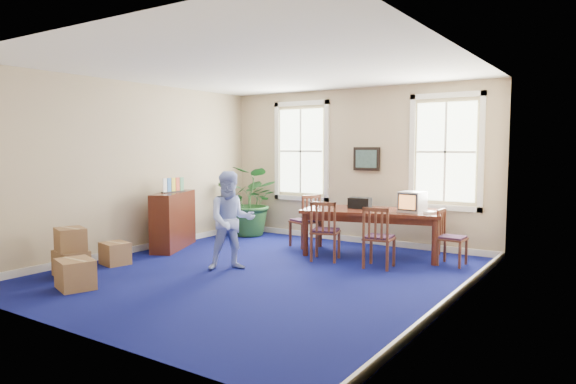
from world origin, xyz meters
The scene contains 25 objects.
floor centered at (0.00, 0.00, 0.00)m, with size 6.50×6.50×0.00m, color navy.
ceiling centered at (0.00, 0.00, 3.20)m, with size 6.50×6.50×0.00m, color white.
wall_back centered at (0.00, 3.25, 1.60)m, with size 6.50×6.50×0.00m, color tan.
wall_front centered at (0.00, -3.25, 1.60)m, with size 6.50×6.50×0.00m, color tan.
wall_left centered at (-3.00, 0.00, 1.60)m, with size 6.50×6.50×0.00m, color tan.
wall_right centered at (3.00, 0.00, 1.60)m, with size 6.50×6.50×0.00m, color tan.
baseboard_back centered at (0.00, 3.22, 0.06)m, with size 6.00×0.04×0.12m, color white.
baseboard_left centered at (-2.97, 0.00, 0.06)m, with size 0.04×6.50×0.12m, color white.
baseboard_right centered at (2.97, 0.00, 0.06)m, with size 0.04×6.50×0.12m, color white.
window_left centered at (-1.30, 3.23, 1.90)m, with size 1.40×0.12×2.20m, color white, non-canonical shape.
window_right centered at (1.90, 3.23, 1.90)m, with size 1.40×0.12×2.20m, color white, non-canonical shape.
wall_picture centered at (0.30, 3.20, 1.75)m, with size 0.58×0.06×0.48m, color black, non-canonical shape.
conference_table centered at (0.89, 2.21, 0.42)m, with size 2.48×1.13×0.85m, color #4C1D12, non-canonical shape.
crt_tv centered at (1.62, 2.27, 1.03)m, with size 0.40×0.44×0.36m, color #B7B7BC, non-canonical shape.
game_console centered at (1.96, 2.21, 0.87)m, with size 0.14×0.18×0.04m, color white.
equipment_bag centered at (0.61, 2.27, 0.95)m, with size 0.40×0.26×0.20m, color black.
chair_near_left centered at (0.38, 1.37, 0.53)m, with size 0.47×0.47×1.05m, color brown, non-canonical shape.
chair_near_right centered at (1.40, 1.37, 0.51)m, with size 0.46×0.46×1.02m, color brown, non-canonical shape.
chair_end_left centered at (-0.58, 2.21, 0.53)m, with size 0.47×0.47×1.06m, color brown, non-canonical shape.
chair_end_right centered at (2.36, 2.21, 0.47)m, with size 0.42×0.42×0.94m, color brown, non-canonical shape.
man centered at (-0.55, -0.08, 0.80)m, with size 0.78×0.61×1.60m, color #9EB3F8.
credenza centered at (-2.64, 0.64, 0.56)m, with size 0.41×1.43×1.12m, color #4C1D12.
brochure_rack centered at (-2.62, 0.64, 1.27)m, with size 0.12×0.69×0.30m, color #99999E, non-canonical shape.
potted_plant centered at (-2.26, 2.66, 0.78)m, with size 1.41×1.23×1.57m, color #1E4C21.
cardboard_boxes centered at (-2.15, -1.69, 0.39)m, with size 1.38×1.38×0.79m, color #966C42, non-canonical shape.
Camera 1 is at (4.77, -6.42, 1.99)m, focal length 32.00 mm.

